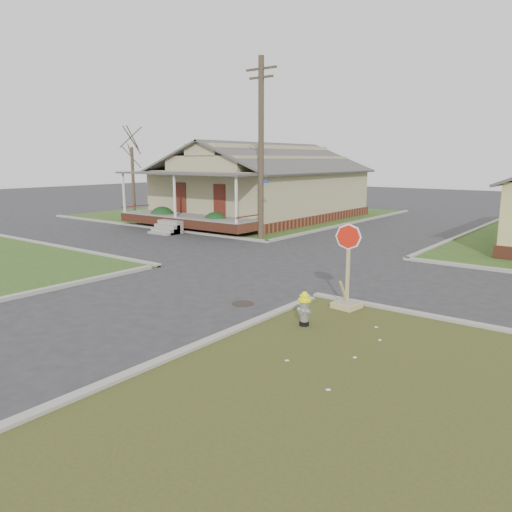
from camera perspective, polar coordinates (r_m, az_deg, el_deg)
The scene contains 12 objects.
ground at distance 16.29m, azimuth -6.45°, elevation -3.71°, with size 120.00×120.00×0.00m, color #2B2B2D.
verge_near_right at distance 7.18m, azimuth 25.16°, elevation -24.94°, with size 13.00×14.00×0.05m, color #2A4519.
verge_far_left at distance 38.08m, azimuth -1.82°, elevation 4.85°, with size 19.00×19.00×0.05m, color #2B4D1B.
curbs at distance 20.08m, azimuth 3.46°, elevation -0.84°, with size 80.00×40.00×0.12m, color gray, non-canonical shape.
manhole at distance 14.52m, azimuth -1.52°, elevation -5.45°, with size 0.64×0.64×0.01m, color black.
corner_house at distance 35.03m, azimuth 0.62°, elevation 8.01°, with size 10.10×15.50×5.30m.
utility_pole at distance 25.28m, azimuth 0.58°, elevation 12.25°, with size 1.80×0.28×9.00m.
tree_far_left at distance 37.22m, azimuth -13.85°, elevation 8.22°, with size 0.22×0.22×4.90m, color #3D3223.
fire_hydrant at distance 12.45m, azimuth 5.56°, elevation -5.81°, with size 0.33×0.33×0.87m.
stop_sign at distance 14.04m, azimuth 10.36°, elevation -3.85°, with size 0.67×0.66×2.37m.
hedge_left at distance 31.08m, azimuth -10.65°, elevation 4.41°, with size 1.55×1.27×1.18m, color #153B18.
hedge_right at distance 28.35m, azimuth -4.65°, elevation 3.88°, with size 1.47×1.20×1.12m, color #153B18.
Camera 1 is at (10.97, -11.31, 4.12)m, focal length 35.00 mm.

